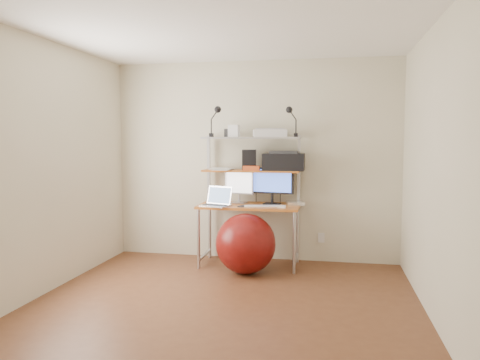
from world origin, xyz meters
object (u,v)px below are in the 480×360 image
(monitor_silver, at_px, (239,185))
(monitor_black, at_px, (272,183))
(laptop, at_px, (218,202))
(printer, at_px, (284,161))
(exercise_ball, at_px, (246,244))

(monitor_silver, height_order, monitor_black, monitor_black)
(laptop, bearing_deg, printer, 40.30)
(monitor_black, bearing_deg, printer, 25.37)
(laptop, height_order, printer, printer)
(monitor_silver, distance_m, laptop, 0.40)
(monitor_silver, height_order, printer, printer)
(monitor_silver, height_order, laptop, monitor_silver)
(printer, xyz_separation_m, exercise_ball, (-0.38, -0.48, -0.92))
(monitor_silver, xyz_separation_m, laptop, (-0.20, -0.30, -0.18))
(monitor_black, height_order, printer, printer)
(monitor_silver, xyz_separation_m, printer, (0.55, -0.01, 0.30))
(monitor_black, xyz_separation_m, printer, (0.13, 0.04, 0.26))
(monitor_silver, bearing_deg, printer, 13.77)
(printer, distance_m, exercise_ball, 1.10)
(exercise_ball, bearing_deg, monitor_black, 60.61)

